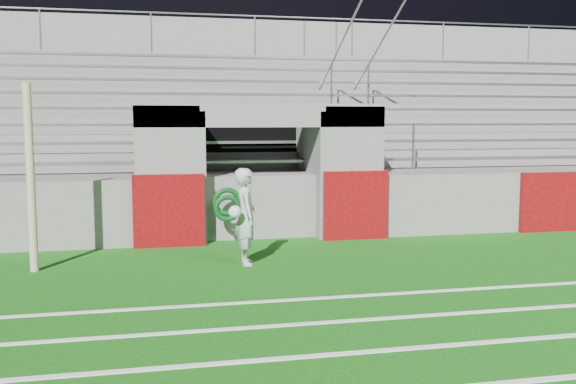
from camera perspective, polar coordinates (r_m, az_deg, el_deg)
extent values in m
plane|color=#10510D|center=(9.48, 1.12, -7.84)|extent=(90.00, 90.00, 0.00)
cylinder|color=#B9B189|center=(10.56, -21.91, 1.13)|extent=(0.13, 0.13, 2.89)
cube|color=white|center=(6.72, 7.19, -13.89)|extent=(28.00, 0.09, 0.01)
cube|color=white|center=(7.62, 4.65, -11.39)|extent=(28.00, 0.09, 0.01)
cube|color=white|center=(8.54, 2.69, -9.41)|extent=(28.00, 0.09, 0.01)
cube|color=slate|center=(12.49, -10.68, 1.55)|extent=(1.20, 1.00, 2.60)
cube|color=slate|center=(13.08, 5.29, 1.84)|extent=(1.20, 1.00, 2.60)
cube|color=black|center=(14.34, -3.65, 2.05)|extent=(2.60, 0.20, 2.50)
cube|color=slate|center=(13.12, -7.91, 1.61)|extent=(0.10, 2.20, 2.50)
cube|color=slate|center=(13.49, 1.89, 1.79)|extent=(0.10, 2.20, 2.50)
cube|color=slate|center=(12.62, -2.53, 6.70)|extent=(4.80, 1.00, 0.40)
cube|color=slate|center=(16.47, -4.76, 2.26)|extent=(26.00, 8.00, 0.20)
cube|color=slate|center=(16.53, -4.74, 0.10)|extent=(26.00, 8.00, 1.05)
cube|color=#5A070A|center=(12.00, -10.55, -1.65)|extent=(1.30, 0.15, 1.35)
cube|color=#5A070A|center=(12.62, 6.02, -1.18)|extent=(1.30, 0.15, 1.35)
cube|color=#5A070A|center=(14.78, 23.60, -0.77)|extent=(2.20, 0.15, 1.25)
cube|color=gray|center=(13.56, -3.17, 2.74)|extent=(23.00, 0.28, 0.06)
cube|color=slate|center=(14.40, -3.70, 2.83)|extent=(24.00, 0.75, 0.38)
cube|color=gray|center=(14.28, -3.65, 4.45)|extent=(23.00, 0.28, 0.06)
cube|color=slate|center=(15.13, -4.13, 3.72)|extent=(24.00, 0.75, 0.76)
cube|color=gray|center=(15.02, -4.09, 5.99)|extent=(23.00, 0.28, 0.06)
cube|color=slate|center=(15.87, -4.51, 4.53)|extent=(24.00, 0.75, 1.14)
cube|color=gray|center=(15.76, -4.49, 7.39)|extent=(23.00, 0.28, 0.06)
cube|color=slate|center=(16.60, -4.87, 5.26)|extent=(24.00, 0.75, 1.52)
cube|color=gray|center=(16.52, -4.85, 8.65)|extent=(23.00, 0.28, 0.06)
cube|color=slate|center=(17.35, -5.19, 5.93)|extent=(24.00, 0.75, 1.90)
cube|color=gray|center=(17.28, -5.19, 9.81)|extent=(23.00, 0.28, 0.06)
cube|color=slate|center=(18.09, -5.49, 6.55)|extent=(24.00, 0.75, 2.28)
cube|color=gray|center=(18.05, -5.50, 10.87)|extent=(23.00, 0.28, 0.06)
cube|color=slate|center=(18.84, -5.76, 7.12)|extent=(24.00, 0.75, 2.66)
cube|color=gray|center=(18.82, -5.78, 11.84)|extent=(23.00, 0.28, 0.06)
cube|color=slate|center=(19.51, -5.99, 7.28)|extent=(26.00, 0.60, 5.29)
cylinder|color=#A5A8AD|center=(13.89, 7.26, 3.94)|extent=(0.05, 0.05, 1.00)
cylinder|color=#A5A8AD|center=(16.77, 3.88, 9.59)|extent=(0.05, 0.05, 1.00)
cylinder|color=#A5A8AD|center=(19.79, 1.45, 13.52)|extent=(0.05, 0.05, 1.00)
cylinder|color=#A5A8AD|center=(16.80, 3.90, 11.29)|extent=(0.05, 6.02, 3.08)
cylinder|color=#A5A8AD|center=(14.26, 11.07, 3.94)|extent=(0.05, 0.05, 1.00)
cylinder|color=#A5A8AD|center=(17.07, 7.16, 9.50)|extent=(0.05, 0.05, 1.00)
cylinder|color=#A5A8AD|center=(20.05, 4.31, 13.42)|extent=(0.05, 0.05, 1.00)
cylinder|color=#A5A8AD|center=(17.10, 7.18, 11.17)|extent=(0.05, 6.02, 3.08)
cylinder|color=#A5A8AD|center=(19.47, -21.18, 13.37)|extent=(0.05, 0.05, 1.10)
cylinder|color=#A5A8AD|center=(19.26, -12.07, 13.74)|extent=(0.05, 0.05, 1.10)
cylinder|color=#A5A8AD|center=(19.51, -2.96, 13.77)|extent=(0.05, 0.05, 1.10)
cylinder|color=#A5A8AD|center=(20.20, 5.71, 13.49)|extent=(0.05, 0.05, 1.10)
cylinder|color=#A5A8AD|center=(21.30, 13.61, 12.98)|extent=(0.05, 0.05, 1.10)
cylinder|color=#A5A8AD|center=(22.75, 20.60, 12.32)|extent=(0.05, 0.05, 1.10)
cylinder|color=#A5A8AD|center=(19.45, -5.99, 15.41)|extent=(24.00, 0.05, 0.05)
imported|color=#AEB4B8|center=(10.39, -3.76, -2.18)|extent=(0.38, 0.57, 1.57)
sphere|color=white|center=(10.08, -4.74, -1.77)|extent=(0.20, 0.20, 0.20)
torus|color=#0D4114|center=(12.07, -5.44, -0.88)|extent=(0.55, 0.10, 0.55)
torus|color=#0D4118|center=(12.03, -5.41, -1.45)|extent=(0.52, 0.10, 0.52)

